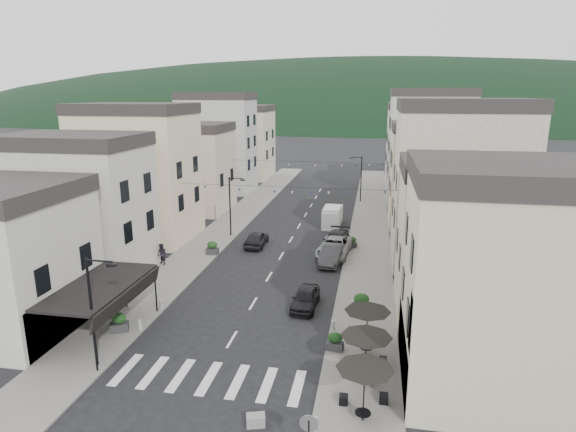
{
  "coord_description": "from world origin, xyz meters",
  "views": [
    {
      "loc": [
        7.71,
        -18.3,
        13.9
      ],
      "look_at": [
        0.5,
        21.62,
        3.5
      ],
      "focal_mm": 30.0,
      "sensor_mm": 36.0,
      "label": 1
    }
  ],
  "objects_px": {
    "parked_car_b": "(332,255)",
    "parked_car_d": "(336,242)",
    "parked_car_a": "(305,298)",
    "parked_car_e": "(257,239)",
    "pedestrian_b": "(162,254)",
    "parked_car_c": "(334,247)",
    "delivery_van": "(332,216)",
    "pedestrian_a": "(124,293)"
  },
  "relations": [
    {
      "from": "parked_car_b",
      "to": "parked_car_d",
      "type": "relative_size",
      "value": 0.84
    },
    {
      "from": "parked_car_a",
      "to": "parked_car_e",
      "type": "xyz_separation_m",
      "value": [
        -6.38,
        12.36,
        0.05
      ]
    },
    {
      "from": "pedestrian_b",
      "to": "parked_car_c",
      "type": "bearing_deg",
      "value": 46.84
    },
    {
      "from": "parked_car_a",
      "to": "parked_car_d",
      "type": "bearing_deg",
      "value": 87.94
    },
    {
      "from": "parked_car_e",
      "to": "delivery_van",
      "type": "bearing_deg",
      "value": -127.99
    },
    {
      "from": "parked_car_d",
      "to": "pedestrian_b",
      "type": "xyz_separation_m",
      "value": [
        -13.8,
        -6.76,
        0.22
      ]
    },
    {
      "from": "parked_car_a",
      "to": "parked_car_e",
      "type": "relative_size",
      "value": 0.93
    },
    {
      "from": "parked_car_c",
      "to": "delivery_van",
      "type": "xyz_separation_m",
      "value": [
        -1.05,
        9.78,
        0.28
      ]
    },
    {
      "from": "parked_car_d",
      "to": "delivery_van",
      "type": "distance_m",
      "value": 8.26
    },
    {
      "from": "parked_car_c",
      "to": "pedestrian_b",
      "type": "height_order",
      "value": "pedestrian_b"
    },
    {
      "from": "delivery_van",
      "to": "pedestrian_b",
      "type": "height_order",
      "value": "delivery_van"
    },
    {
      "from": "delivery_van",
      "to": "parked_car_d",
      "type": "bearing_deg",
      "value": -80.84
    },
    {
      "from": "parked_car_c",
      "to": "pedestrian_b",
      "type": "distance_m",
      "value": 14.7
    },
    {
      "from": "parked_car_d",
      "to": "parked_car_c",
      "type": "bearing_deg",
      "value": -86.76
    },
    {
      "from": "parked_car_d",
      "to": "pedestrian_a",
      "type": "height_order",
      "value": "pedestrian_a"
    },
    {
      "from": "parked_car_a",
      "to": "pedestrian_a",
      "type": "xyz_separation_m",
      "value": [
        -11.84,
        -2.21,
        0.42
      ]
    },
    {
      "from": "pedestrian_a",
      "to": "parked_car_c",
      "type": "bearing_deg",
      "value": 44.51
    },
    {
      "from": "parked_car_e",
      "to": "delivery_van",
      "type": "height_order",
      "value": "delivery_van"
    },
    {
      "from": "pedestrian_b",
      "to": "parked_car_a",
      "type": "bearing_deg",
      "value": 2.05
    },
    {
      "from": "parked_car_d",
      "to": "delivery_van",
      "type": "height_order",
      "value": "delivery_van"
    },
    {
      "from": "delivery_van",
      "to": "pedestrian_b",
      "type": "xyz_separation_m",
      "value": [
        -12.72,
        -14.94,
        -0.05
      ]
    },
    {
      "from": "pedestrian_a",
      "to": "parked_car_b",
      "type": "bearing_deg",
      "value": 39.9
    },
    {
      "from": "pedestrian_b",
      "to": "delivery_van",
      "type": "bearing_deg",
      "value": 75.9
    },
    {
      "from": "parked_car_b",
      "to": "parked_car_c",
      "type": "relative_size",
      "value": 0.81
    },
    {
      "from": "parked_car_b",
      "to": "pedestrian_a",
      "type": "xyz_separation_m",
      "value": [
        -12.79,
        -11.15,
        0.33
      ]
    },
    {
      "from": "parked_car_d",
      "to": "parked_car_b",
      "type": "bearing_deg",
      "value": -86.68
    },
    {
      "from": "parked_car_a",
      "to": "parked_car_b",
      "type": "bearing_deg",
      "value": 86.5
    },
    {
      "from": "parked_car_b",
      "to": "pedestrian_b",
      "type": "height_order",
      "value": "pedestrian_b"
    },
    {
      "from": "parked_car_a",
      "to": "parked_car_c",
      "type": "bearing_deg",
      "value": 87.42
    },
    {
      "from": "pedestrian_a",
      "to": "pedestrian_b",
      "type": "distance_m",
      "value": 8.03
    },
    {
      "from": "parked_car_b",
      "to": "delivery_van",
      "type": "distance_m",
      "value": 11.81
    },
    {
      "from": "parked_car_c",
      "to": "pedestrian_a",
      "type": "bearing_deg",
      "value": -128.62
    },
    {
      "from": "parked_car_e",
      "to": "delivery_van",
      "type": "distance_m",
      "value": 10.47
    },
    {
      "from": "parked_car_c",
      "to": "pedestrian_b",
      "type": "xyz_separation_m",
      "value": [
        -13.77,
        -5.16,
        0.23
      ]
    },
    {
      "from": "parked_car_a",
      "to": "parked_car_c",
      "type": "height_order",
      "value": "parked_car_c"
    },
    {
      "from": "parked_car_c",
      "to": "parked_car_e",
      "type": "bearing_deg",
      "value": 174.65
    },
    {
      "from": "parked_car_a",
      "to": "parked_car_d",
      "type": "xyz_separation_m",
      "value": [
        1.02,
        12.52,
        0.13
      ]
    },
    {
      "from": "parked_car_a",
      "to": "pedestrian_b",
      "type": "distance_m",
      "value": 14.03
    },
    {
      "from": "parked_car_a",
      "to": "pedestrian_b",
      "type": "xyz_separation_m",
      "value": [
        -12.78,
        5.76,
        0.35
      ]
    },
    {
      "from": "parked_car_c",
      "to": "delivery_van",
      "type": "bearing_deg",
      "value": 101.84
    },
    {
      "from": "pedestrian_b",
      "to": "parked_car_e",
      "type": "bearing_deg",
      "value": 72.17
    },
    {
      "from": "parked_car_c",
      "to": "parked_car_e",
      "type": "relative_size",
      "value": 1.33
    }
  ]
}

